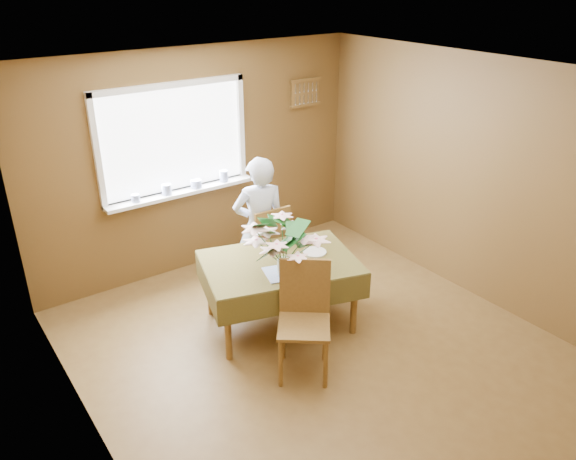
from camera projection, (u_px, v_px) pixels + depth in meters
floor at (323, 354)px, 5.17m from camera, size 4.50×4.50×0.00m
ceiling at (332, 77)px, 4.10m from camera, size 4.50×4.50×0.00m
wall_back at (200, 161)px, 6.29m from camera, size 4.00×0.00×4.00m
wall_left at (84, 309)px, 3.58m from camera, size 0.00×4.50×4.50m
wall_right at (480, 182)px, 5.68m from camera, size 0.00×4.50×4.50m
window_assembly at (177, 158)px, 6.05m from camera, size 1.72×0.20×1.22m
spoon_rack at (305, 93)px, 6.77m from camera, size 0.44×0.05×0.33m
dining_table at (280, 269)px, 5.35m from camera, size 1.66×1.35×0.71m
chair_far at (268, 245)px, 5.98m from camera, size 0.44×0.44×0.99m
chair_near at (304, 314)px, 4.78m from camera, size 0.61×0.61×1.02m
seated_woman at (260, 227)px, 5.86m from camera, size 0.65×0.53×1.53m
flower_bouquet at (283, 241)px, 4.95m from camera, size 0.60×0.60×0.51m
side_plate at (315, 252)px, 5.47m from camera, size 0.25×0.25×0.01m
table_knife at (307, 266)px, 5.22m from camera, size 0.12×0.20×0.00m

